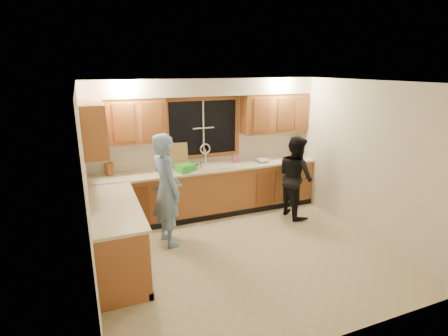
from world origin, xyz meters
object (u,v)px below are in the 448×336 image
object	(u,v)px
dishwasher	(165,199)
bowl	(263,161)
man	(167,190)
knife_block	(109,169)
woman	(296,177)
stove	(121,257)
dish_crate	(186,168)
soap_bottle	(235,157)
sink	(209,170)

from	to	relation	value
dishwasher	bowl	bearing A→B (deg)	-1.78
man	knife_block	xyz separation A→B (m)	(-0.75, 1.00, 0.15)
man	woman	world-z (taller)	man
stove	knife_block	world-z (taller)	knife_block
knife_block	dish_crate	size ratio (longest dim) A/B	0.76
knife_block	woman	bearing A→B (deg)	-45.78
knife_block	soap_bottle	size ratio (longest dim) A/B	1.11
dishwasher	dish_crate	xyz separation A→B (m)	(0.37, -0.12, 0.58)
dishwasher	sink	bearing A→B (deg)	0.99
dish_crate	man	bearing A→B (deg)	-125.28
stove	man	bearing A→B (deg)	50.16
stove	knife_block	size ratio (longest dim) A/B	4.15
sink	dishwasher	world-z (taller)	sink
dishwasher	dish_crate	world-z (taller)	dish_crate
sink	soap_bottle	distance (m)	0.62
dish_crate	bowl	size ratio (longest dim) A/B	1.20
dishwasher	stove	world-z (taller)	stove
woman	soap_bottle	size ratio (longest dim) A/B	7.77
man	soap_bottle	world-z (taller)	man
knife_block	soap_bottle	bearing A→B (deg)	-31.95
stove	dish_crate	xyz separation A→B (m)	(1.32, 1.69, 0.54)
dishwasher	woman	size ratio (longest dim) A/B	0.54
dish_crate	soap_bottle	bearing A→B (deg)	13.70
woman	dish_crate	size ratio (longest dim) A/B	5.28
man	dish_crate	xyz separation A→B (m)	(0.51, 0.72, 0.10)
woman	bowl	size ratio (longest dim) A/B	6.35
sink	woman	distance (m)	1.60
stove	bowl	xyz separation A→B (m)	(2.89, 1.75, 0.50)
woman	sink	bearing A→B (deg)	63.75
woman	knife_block	xyz separation A→B (m)	(-3.18, 0.82, 0.27)
sink	dish_crate	xyz separation A→B (m)	(-0.48, -0.13, 0.12)
soap_bottle	bowl	distance (m)	0.54
soap_bottle	dish_crate	bearing A→B (deg)	-166.30
man	bowl	xyz separation A→B (m)	(2.07, 0.78, 0.07)
sink	stove	xyz separation A→B (m)	(-1.80, -1.82, -0.41)
woman	bowl	world-z (taller)	woman
stove	dish_crate	world-z (taller)	dish_crate
man	knife_block	size ratio (longest dim) A/B	8.14
dishwasher	knife_block	world-z (taller)	knife_block
sink	dish_crate	bearing A→B (deg)	-164.36
dishwasher	bowl	xyz separation A→B (m)	(1.94, -0.06, 0.54)
knife_block	dish_crate	world-z (taller)	knife_block
stove	dishwasher	bearing A→B (deg)	62.31
woman	knife_block	distance (m)	3.30
sink	man	distance (m)	1.30
knife_block	bowl	world-z (taller)	knife_block
sink	soap_bottle	bearing A→B (deg)	12.09
woman	soap_bottle	distance (m)	1.20
soap_bottle	bowl	bearing A→B (deg)	-21.81
knife_block	dish_crate	distance (m)	1.29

